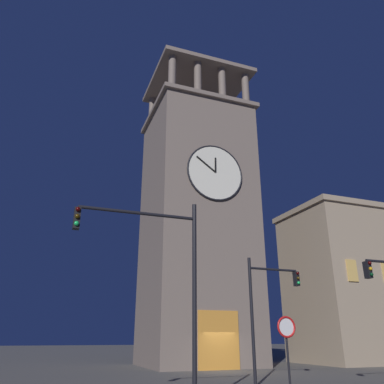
{
  "coord_description": "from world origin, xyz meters",
  "views": [
    {
      "loc": [
        12.12,
        25.78,
        2.14
      ],
      "look_at": [
        0.54,
        -5.39,
        14.72
      ],
      "focal_mm": 36.05,
      "sensor_mm": 36.0,
      "label": 1
    }
  ],
  "objects_px": {
    "clocktower": "(197,223)",
    "traffic_signal_mid": "(267,300)",
    "no_horn_sign": "(287,334)",
    "adjacent_wing_building": "(370,284)",
    "traffic_signal_near": "(160,264)"
  },
  "relations": [
    {
      "from": "clocktower",
      "to": "traffic_signal_mid",
      "type": "xyz_separation_m",
      "value": [
        1.44,
        13.48,
        -7.93
      ]
    },
    {
      "from": "no_horn_sign",
      "to": "adjacent_wing_building",
      "type": "bearing_deg",
      "value": -141.48
    },
    {
      "from": "clocktower",
      "to": "traffic_signal_near",
      "type": "bearing_deg",
      "value": 64.97
    },
    {
      "from": "clocktower",
      "to": "adjacent_wing_building",
      "type": "distance_m",
      "value": 18.11
    },
    {
      "from": "clocktower",
      "to": "traffic_signal_mid",
      "type": "height_order",
      "value": "clocktower"
    },
    {
      "from": "adjacent_wing_building",
      "to": "traffic_signal_mid",
      "type": "relative_size",
      "value": 2.6
    },
    {
      "from": "adjacent_wing_building",
      "to": "traffic_signal_near",
      "type": "height_order",
      "value": "adjacent_wing_building"
    },
    {
      "from": "traffic_signal_mid",
      "to": "no_horn_sign",
      "type": "height_order",
      "value": "traffic_signal_mid"
    },
    {
      "from": "adjacent_wing_building",
      "to": "no_horn_sign",
      "type": "relative_size",
      "value": 5.4
    },
    {
      "from": "adjacent_wing_building",
      "to": "traffic_signal_mid",
      "type": "bearing_deg",
      "value": 32.39
    },
    {
      "from": "clocktower",
      "to": "no_horn_sign",
      "type": "height_order",
      "value": "clocktower"
    },
    {
      "from": "traffic_signal_near",
      "to": "no_horn_sign",
      "type": "height_order",
      "value": "traffic_signal_near"
    },
    {
      "from": "adjacent_wing_building",
      "to": "clocktower",
      "type": "bearing_deg",
      "value": -5.08
    },
    {
      "from": "no_horn_sign",
      "to": "traffic_signal_near",
      "type": "bearing_deg",
      "value": -1.9
    },
    {
      "from": "adjacent_wing_building",
      "to": "no_horn_sign",
      "type": "xyz_separation_m",
      "value": [
        20.88,
        16.62,
        -4.69
      ]
    }
  ]
}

